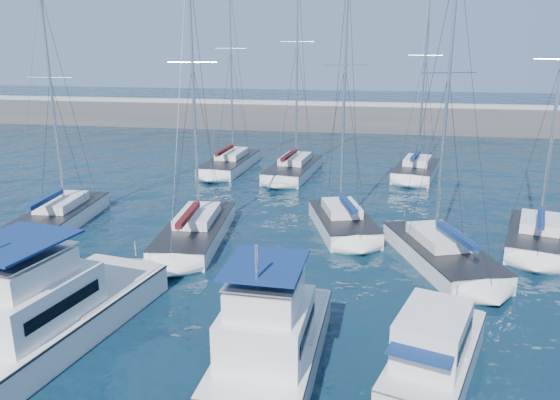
% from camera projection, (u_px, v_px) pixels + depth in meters
% --- Properties ---
extents(ground, '(220.00, 220.00, 0.00)m').
position_uv_depth(ground, '(240.00, 337.00, 20.70)').
color(ground, black).
rests_on(ground, ground).
extents(breakwater, '(160.00, 6.00, 4.45)m').
position_uv_depth(breakwater, '(337.00, 121.00, 69.61)').
color(breakwater, '#424244').
rests_on(breakwater, ground).
extents(motor_yacht_port_inner, '(5.61, 10.30, 4.69)m').
position_uv_depth(motor_yacht_port_inner, '(45.00, 313.00, 20.22)').
color(motor_yacht_port_inner, silver).
rests_on(motor_yacht_port_inner, ground).
extents(motor_yacht_stbd_inner, '(3.38, 7.74, 4.69)m').
position_uv_depth(motor_yacht_stbd_inner, '(271.00, 342.00, 18.24)').
color(motor_yacht_stbd_inner, silver).
rests_on(motor_yacht_stbd_inner, ground).
extents(motor_yacht_stbd_outer, '(4.16, 6.80, 3.20)m').
position_uv_depth(motor_yacht_stbd_outer, '(434.00, 357.00, 17.74)').
color(motor_yacht_stbd_outer, silver).
rests_on(motor_yacht_stbd_outer, ground).
extents(sailboat_mid_a, '(3.69, 8.54, 14.00)m').
position_uv_depth(sailboat_mid_a, '(59.00, 216.00, 33.45)').
color(sailboat_mid_a, silver).
rests_on(sailboat_mid_a, ground).
extents(sailboat_mid_b, '(3.77, 9.14, 15.60)m').
position_uv_depth(sailboat_mid_b, '(196.00, 231.00, 30.83)').
color(sailboat_mid_b, silver).
rests_on(sailboat_mid_b, ground).
extents(sailboat_mid_c, '(4.79, 7.45, 15.31)m').
position_uv_depth(sailboat_mid_c, '(343.00, 221.00, 32.32)').
color(sailboat_mid_c, silver).
rests_on(sailboat_mid_c, ground).
extents(sailboat_mid_d, '(5.75, 8.74, 15.05)m').
position_uv_depth(sailboat_mid_d, '(441.00, 253.00, 27.55)').
color(sailboat_mid_d, silver).
rests_on(sailboat_mid_d, ground).
extents(sailboat_mid_e, '(4.82, 7.53, 15.94)m').
position_uv_depth(sailboat_mid_e, '(538.00, 237.00, 29.76)').
color(sailboat_mid_e, silver).
rests_on(sailboat_mid_e, ground).
extents(sailboat_back_a, '(3.60, 9.08, 16.44)m').
position_uv_depth(sailboat_back_a, '(230.00, 163.00, 47.96)').
color(sailboat_back_a, silver).
rests_on(sailboat_back_a, ground).
extents(sailboat_back_b, '(4.13, 9.08, 17.35)m').
position_uv_depth(sailboat_back_b, '(294.00, 168.00, 45.89)').
color(sailboat_back_b, silver).
rests_on(sailboat_back_b, ground).
extents(sailboat_back_c, '(4.44, 7.53, 15.61)m').
position_uv_depth(sailboat_back_c, '(416.00, 170.00, 45.29)').
color(sailboat_back_c, silver).
rests_on(sailboat_back_c, ground).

